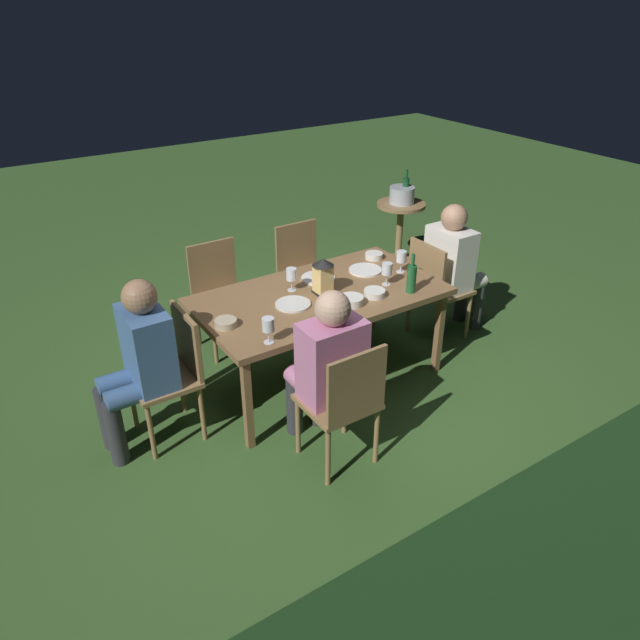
{
  "coord_description": "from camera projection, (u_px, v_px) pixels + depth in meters",
  "views": [
    {
      "loc": [
        2.07,
        3.17,
        2.62
      ],
      "look_at": [
        0.0,
        0.0,
        0.51
      ],
      "focal_mm": 33.52,
      "sensor_mm": 36.0,
      "label": 1
    }
  ],
  "objects": [
    {
      "name": "ground_plane",
      "position": [
        320.0,
        377.0,
        4.59
      ],
      "size": [
        16.0,
        16.0,
        0.0
      ],
      "primitive_type": "plane",
      "color": "#385B28"
    },
    {
      "name": "dining_table",
      "position": [
        320.0,
        300.0,
        4.26
      ],
      "size": [
        1.76,
        0.95,
        0.72
      ],
      "color": "olive",
      "rests_on": "ground"
    },
    {
      "name": "chair_side_right_b",
      "position": [
        344.0,
        401.0,
        3.53
      ],
      "size": [
        0.42,
        0.4,
        0.87
      ],
      "color": "#937047",
      "rests_on": "ground"
    },
    {
      "name": "person_in_pink",
      "position": [
        326.0,
        364.0,
        3.59
      ],
      "size": [
        0.38,
        0.47,
        1.15
      ],
      "color": "#C675A3",
      "rests_on": "ground"
    },
    {
      "name": "chair_side_left_a",
      "position": [
        303.0,
        269.0,
        5.17
      ],
      "size": [
        0.42,
        0.4,
        0.87
      ],
      "color": "#937047",
      "rests_on": "ground"
    },
    {
      "name": "chair_head_near",
      "position": [
        435.0,
        286.0,
        4.89
      ],
      "size": [
        0.4,
        0.42,
        0.87
      ],
      "color": "#937047",
      "rests_on": "ground"
    },
    {
      "name": "person_in_cream",
      "position": [
        454.0,
        263.0,
        4.91
      ],
      "size": [
        0.48,
        0.38,
        1.15
      ],
      "color": "white",
      "rests_on": "ground"
    },
    {
      "name": "chair_side_left_b",
      "position": [
        220.0,
        291.0,
        4.8
      ],
      "size": [
        0.42,
        0.4,
        0.87
      ],
      "color": "#937047",
      "rests_on": "ground"
    },
    {
      "name": "chair_head_far",
      "position": [
        173.0,
        370.0,
        3.81
      ],
      "size": [
        0.4,
        0.42,
        0.87
      ],
      "color": "#937047",
      "rests_on": "ground"
    },
    {
      "name": "person_in_blue",
      "position": [
        139.0,
        359.0,
        3.64
      ],
      "size": [
        0.48,
        0.38,
        1.15
      ],
      "color": "#426699",
      "rests_on": "ground"
    },
    {
      "name": "lantern_centerpiece",
      "position": [
        323.0,
        274.0,
        4.16
      ],
      "size": [
        0.15,
        0.15,
        0.27
      ],
      "color": "black",
      "rests_on": "dining_table"
    },
    {
      "name": "green_bottle_on_table",
      "position": [
        412.0,
        278.0,
        4.2
      ],
      "size": [
        0.07,
        0.07,
        0.29
      ],
      "color": "#1E5B2D",
      "rests_on": "dining_table"
    },
    {
      "name": "wine_glass_a",
      "position": [
        401.0,
        258.0,
        4.5
      ],
      "size": [
        0.08,
        0.08,
        0.17
      ],
      "color": "silver",
      "rests_on": "dining_table"
    },
    {
      "name": "wine_glass_b",
      "position": [
        268.0,
        326.0,
        3.59
      ],
      "size": [
        0.08,
        0.08,
        0.17
      ],
      "color": "silver",
      "rests_on": "dining_table"
    },
    {
      "name": "wine_glass_c",
      "position": [
        291.0,
        275.0,
        4.22
      ],
      "size": [
        0.08,
        0.08,
        0.17
      ],
      "color": "silver",
      "rests_on": "dining_table"
    },
    {
      "name": "wine_glass_d",
      "position": [
        387.0,
        270.0,
        4.3
      ],
      "size": [
        0.08,
        0.08,
        0.17
      ],
      "color": "silver",
      "rests_on": "dining_table"
    },
    {
      "name": "plate_a",
      "position": [
        365.0,
        270.0,
        4.57
      ],
      "size": [
        0.25,
        0.25,
        0.01
      ],
      "primitive_type": "cylinder",
      "color": "white",
      "rests_on": "dining_table"
    },
    {
      "name": "plate_b",
      "position": [
        293.0,
        304.0,
        4.07
      ],
      "size": [
        0.24,
        0.24,
        0.01
      ],
      "primitive_type": "cylinder",
      "color": "silver",
      "rests_on": "dining_table"
    },
    {
      "name": "plate_c",
      "position": [
        318.0,
        278.0,
        4.44
      ],
      "size": [
        0.25,
        0.25,
        0.01
      ],
      "primitive_type": "cylinder",
      "color": "white",
      "rests_on": "dining_table"
    },
    {
      "name": "bowl_olives",
      "position": [
        351.0,
        300.0,
        4.07
      ],
      "size": [
        0.17,
        0.17,
        0.06
      ],
      "color": "silver",
      "rests_on": "dining_table"
    },
    {
      "name": "bowl_bread",
      "position": [
        374.0,
        256.0,
        4.77
      ],
      "size": [
        0.14,
        0.14,
        0.05
      ],
      "color": "silver",
      "rests_on": "dining_table"
    },
    {
      "name": "bowl_salad",
      "position": [
        226.0,
        323.0,
        3.81
      ],
      "size": [
        0.14,
        0.14,
        0.05
      ],
      "color": "#BCAD8E",
      "rests_on": "dining_table"
    },
    {
      "name": "bowl_dip",
      "position": [
        375.0,
        293.0,
        4.18
      ],
      "size": [
        0.15,
        0.15,
        0.05
      ],
      "color": "silver",
      "rests_on": "dining_table"
    },
    {
      "name": "side_table",
      "position": [
        400.0,
        224.0,
        6.3
      ],
      "size": [
        0.51,
        0.51,
        0.66
      ],
      "color": "#937047",
      "rests_on": "ground"
    },
    {
      "name": "ice_bucket",
      "position": [
        402.0,
        194.0,
        6.15
      ],
      "size": [
        0.26,
        0.26,
        0.34
      ],
      "color": "#B2B7BF",
      "rests_on": "side_table"
    }
  ]
}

